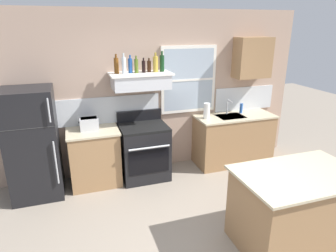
{
  "coord_description": "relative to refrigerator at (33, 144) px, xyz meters",
  "views": [
    {
      "loc": [
        -1.29,
        -2.54,
        2.46
      ],
      "look_at": [
        -0.05,
        1.2,
        1.1
      ],
      "focal_mm": 31.59,
      "sensor_mm": 36.0,
      "label": 1
    }
  ],
  "objects": [
    {
      "name": "sink_faucet",
      "position": [
        3.25,
        0.16,
        0.27
      ],
      "size": [
        0.03,
        0.17,
        0.28
      ],
      "color": "silver",
      "rests_on": "counter_right_with_sink"
    },
    {
      "name": "bottle_dark_green_wine",
      "position": [
        2.01,
        0.14,
        1.06
      ],
      "size": [
        0.07,
        0.07,
        0.32
      ],
      "color": "#143819",
      "rests_on": "range_hood_shelf"
    },
    {
      "name": "bottle_brown_stout",
      "position": [
        1.8,
        0.17,
        1.02
      ],
      "size": [
        0.06,
        0.06,
        0.22
      ],
      "color": "#381E0F",
      "rests_on": "range_hood_shelf"
    },
    {
      "name": "upper_cabinet_right",
      "position": [
        3.7,
        0.2,
        1.09
      ],
      "size": [
        0.64,
        0.32,
        0.7
      ],
      "color": "#9E754C"
    },
    {
      "name": "toaster",
      "position": [
        0.81,
        0.11,
        0.19
      ],
      "size": [
        0.3,
        0.2,
        0.19
      ],
      "color": "silver",
      "rests_on": "counter_left_of_stove"
    },
    {
      "name": "bottle_olive_oil_square",
      "position": [
        1.59,
        0.13,
        1.04
      ],
      "size": [
        0.06,
        0.06,
        0.26
      ],
      "color": "#4C601E",
      "rests_on": "range_hood_shelf"
    },
    {
      "name": "kitchen_island",
      "position": [
        2.91,
        -2.09,
        -0.36
      ],
      "size": [
        1.4,
        0.9,
        0.91
      ],
      "color": "#9E754C",
      "rests_on": "ground_plane"
    },
    {
      "name": "bottle_champagne_gold_foil",
      "position": [
        1.9,
        0.13,
        1.06
      ],
      "size": [
        0.08,
        0.08,
        0.3
      ],
      "color": "#B29333",
      "rests_on": "range_hood_shelf"
    },
    {
      "name": "range_hood_shelf",
      "position": [
        1.65,
        0.12,
        0.81
      ],
      "size": [
        0.96,
        0.52,
        0.24
      ],
      "color": "silver"
    },
    {
      "name": "bottle_blue_liqueur",
      "position": [
        1.5,
        0.16,
        1.05
      ],
      "size": [
        0.07,
        0.07,
        0.27
      ],
      "color": "#1E478C",
      "rests_on": "range_hood_shelf"
    },
    {
      "name": "refrigerator",
      "position": [
        0.0,
        0.0,
        0.0
      ],
      "size": [
        0.7,
        0.72,
        1.63
      ],
      "color": "black",
      "rests_on": "ground_plane"
    },
    {
      "name": "bottle_balsamic_dark",
      "position": [
        1.71,
        0.13,
        1.03
      ],
      "size": [
        0.06,
        0.06,
        0.23
      ],
      "color": "black",
      "rests_on": "range_hood_shelf"
    },
    {
      "name": "bottle_amber_wine",
      "position": [
        1.29,
        0.17,
        1.05
      ],
      "size": [
        0.07,
        0.07,
        0.29
      ],
      "color": "brown",
      "rests_on": "range_hood_shelf"
    },
    {
      "name": "paper_towel_roll",
      "position": [
        2.79,
        0.06,
        0.23
      ],
      "size": [
        0.11,
        0.11,
        0.27
      ],
      "primitive_type": "cylinder",
      "color": "white",
      "rests_on": "counter_right_with_sink"
    },
    {
      "name": "dish_soap_bottle",
      "position": [
        3.53,
        0.16,
        0.19
      ],
      "size": [
        0.06,
        0.06,
        0.18
      ],
      "primitive_type": "cylinder",
      "color": "blue",
      "rests_on": "counter_right_with_sink"
    },
    {
      "name": "back_wall",
      "position": [
        1.93,
        0.39,
        0.54
      ],
      "size": [
        5.4,
        0.11,
        2.7
      ],
      "color": "tan",
      "rests_on": "ground_plane"
    },
    {
      "name": "counter_left_of_stove",
      "position": [
        0.85,
        0.06,
        -0.36
      ],
      "size": [
        0.79,
        0.63,
        0.91
      ],
      "color": "#9E754C",
      "rests_on": "ground_plane"
    },
    {
      "name": "stove_range",
      "position": [
        1.65,
        0.02,
        -0.35
      ],
      "size": [
        0.76,
        0.69,
        1.09
      ],
      "color": "black",
      "rests_on": "ground_plane"
    },
    {
      "name": "bottle_clear_tall",
      "position": [
        1.39,
        0.08,
        1.06
      ],
      "size": [
        0.06,
        0.06,
        0.31
      ],
      "color": "silver",
      "rests_on": "range_hood_shelf"
    },
    {
      "name": "ground_plane",
      "position": [
        1.9,
        -1.84,
        -0.81
      ],
      "size": [
        16.0,
        16.0,
        0.0
      ],
      "primitive_type": "plane",
      "color": "gray"
    },
    {
      "name": "counter_right_with_sink",
      "position": [
        3.35,
        0.06,
        -0.36
      ],
      "size": [
        1.43,
        0.63,
        0.91
      ],
      "color": "#9E754C",
      "rests_on": "ground_plane"
    }
  ]
}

